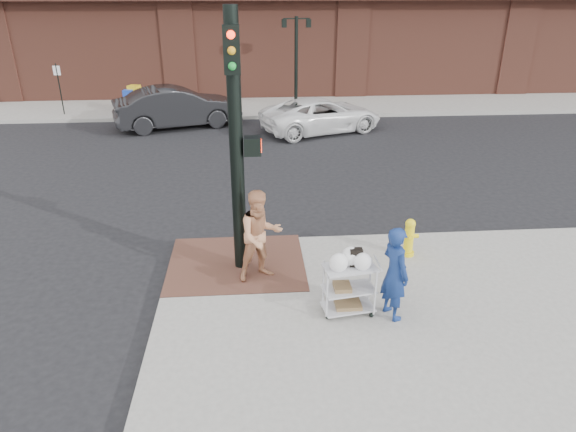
{
  "coord_description": "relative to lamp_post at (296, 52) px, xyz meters",
  "views": [
    {
      "loc": [
        -0.24,
        -8.48,
        5.45
      ],
      "look_at": [
        0.47,
        0.77,
        1.25
      ],
      "focal_mm": 32.0,
      "sensor_mm": 36.0,
      "label": 1
    }
  ],
  "objects": [
    {
      "name": "newsbox_blue",
      "position": [
        -7.62,
        -0.81,
        -1.97
      ],
      "size": [
        0.45,
        0.42,
        1.0
      ],
      "primitive_type": "cube",
      "rotation": [
        0.0,
        0.0,
        -0.1
      ],
      "color": "#1A3DAF",
      "rests_on": "sidewalk_far"
    },
    {
      "name": "woman_blue",
      "position": [
        0.13,
        -17.14,
        -1.62
      ],
      "size": [
        0.6,
        0.72,
        1.7
      ],
      "primitive_type": "imported",
      "rotation": [
        0.0,
        0.0,
        1.94
      ],
      "color": "navy",
      "rests_on": "sidewalk_near"
    },
    {
      "name": "parking_sign",
      "position": [
        -10.5,
        -1.0,
        -1.37
      ],
      "size": [
        0.05,
        0.05,
        2.2
      ],
      "primitive_type": "cylinder",
      "color": "black",
      "rests_on": "sidewalk_far"
    },
    {
      "name": "sedan_dark",
      "position": [
        -5.2,
        -3.14,
        -1.78
      ],
      "size": [
        5.36,
        3.23,
        1.67
      ],
      "primitive_type": "imported",
      "rotation": [
        0.0,
        0.0,
        1.88
      ],
      "color": "black",
      "rests_on": "ground"
    },
    {
      "name": "sidewalk_far",
      "position": [
        10.5,
        16.0,
        -2.54
      ],
      "size": [
        65.0,
        36.0,
        0.15
      ],
      "primitive_type": "cube",
      "color": "gray",
      "rests_on": "ground"
    },
    {
      "name": "brick_curb_ramp",
      "position": [
        -2.6,
        -15.1,
        -2.46
      ],
      "size": [
        2.8,
        2.4,
        0.01
      ],
      "primitive_type": "cube",
      "color": "brown",
      "rests_on": "sidewalk_near"
    },
    {
      "name": "fire_hydrant",
      "position": [
        1.05,
        -15.01,
        -2.04
      ],
      "size": [
        0.4,
        0.28,
        0.84
      ],
      "color": "yellow",
      "rests_on": "sidewalk_near"
    },
    {
      "name": "pedestrian_tan",
      "position": [
        -2.1,
        -15.69,
        -1.55
      ],
      "size": [
        1.08,
        0.96,
        1.83
      ],
      "primitive_type": "imported",
      "rotation": [
        0.0,
        0.0,
        0.36
      ],
      "color": "tan",
      "rests_on": "sidewalk_near"
    },
    {
      "name": "utility_cart",
      "position": [
        -0.61,
        -16.99,
        -1.91
      ],
      "size": [
        0.96,
        0.63,
        1.23
      ],
      "color": "#B2B2B7",
      "rests_on": "sidewalk_near"
    },
    {
      "name": "minivan_white",
      "position": [
        0.65,
        -4.28,
        -1.94
      ],
      "size": [
        5.36,
        3.78,
        1.36
      ],
      "primitive_type": "imported",
      "rotation": [
        0.0,
        0.0,
        1.92
      ],
      "color": "white",
      "rests_on": "ground"
    },
    {
      "name": "traffic_signal_pole",
      "position": [
        -2.48,
        -15.23,
        0.21
      ],
      "size": [
        0.61,
        0.51,
        5.0
      ],
      "color": "black",
      "rests_on": "sidewalk_near"
    },
    {
      "name": "newsbox_yellow",
      "position": [
        -7.41,
        -0.55,
        -1.89
      ],
      "size": [
        0.59,
        0.56,
        1.15
      ],
      "primitive_type": "cube",
      "rotation": [
        0.0,
        0.0,
        -0.31
      ],
      "color": "yellow",
      "rests_on": "sidewalk_far"
    },
    {
      "name": "lamp_post",
      "position": [
        0.0,
        0.0,
        0.0
      ],
      "size": [
        1.32,
        0.22,
        4.0
      ],
      "color": "black",
      "rests_on": "sidewalk_far"
    },
    {
      "name": "ground",
      "position": [
        -2.0,
        -16.0,
        -2.62
      ],
      "size": [
        220.0,
        220.0,
        0.0
      ],
      "primitive_type": "plane",
      "color": "black",
      "rests_on": "ground"
    }
  ]
}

